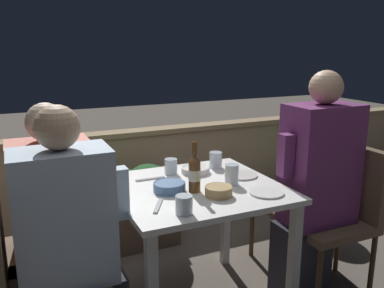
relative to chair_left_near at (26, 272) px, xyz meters
name	(u,v)px	position (x,y,z in m)	size (l,w,h in m)	color
parapet_wall	(127,173)	(0.89, 1.62, -0.15)	(9.00, 0.18, 0.77)	tan
dining_table	(197,204)	(0.89, 0.17, 0.10)	(0.88, 0.83, 0.74)	white
planter_hedge	(121,203)	(0.69, 1.08, -0.20)	(0.81, 0.47, 0.61)	brown
chair_left_near	(26,272)	(0.00, 0.00, 0.00)	(0.47, 0.47, 0.90)	brown
person_blue_shirt	(74,243)	(0.21, 0.00, 0.09)	(0.49, 0.26, 1.25)	#282833
chair_left_far	(19,239)	(-0.02, 0.34, 0.00)	(0.47, 0.47, 0.90)	brown
person_coral_top	(61,218)	(0.19, 0.34, 0.07)	(0.48, 0.26, 1.22)	#282833
chair_right_near	(339,204)	(1.79, 0.03, 0.00)	(0.47, 0.47, 0.90)	brown
person_purple_stripe	(315,186)	(1.59, 0.03, 0.14)	(0.49, 0.26, 1.35)	#282833
chair_right_far	(308,188)	(1.81, 0.34, 0.00)	(0.47, 0.47, 0.90)	brown
beer_bottle	(195,173)	(0.84, 0.09, 0.31)	(0.06, 0.06, 0.27)	brown
plate_0	(241,175)	(1.20, 0.22, 0.21)	(0.20, 0.20, 0.01)	silver
plate_1	(266,192)	(1.17, -0.08, 0.21)	(0.18, 0.18, 0.01)	white
bowl_0	(169,186)	(0.72, 0.15, 0.23)	(0.17, 0.17, 0.05)	#4C709E
bowl_1	(196,169)	(0.98, 0.38, 0.23)	(0.17, 0.17, 0.03)	silver
bowl_2	(219,190)	(0.93, -0.01, 0.24)	(0.14, 0.14, 0.05)	tan
glass_cup_0	(184,205)	(0.68, -0.15, 0.25)	(0.08, 0.08, 0.09)	silver
glass_cup_1	(216,160)	(1.14, 0.43, 0.26)	(0.08, 0.08, 0.10)	silver
glass_cup_2	(232,174)	(1.07, 0.11, 0.26)	(0.07, 0.07, 0.11)	silver
glass_cup_3	(171,166)	(0.84, 0.42, 0.25)	(0.07, 0.07, 0.09)	silver
fork_0	(158,206)	(0.60, -0.02, 0.21)	(0.10, 0.16, 0.01)	silver
fork_1	(150,179)	(0.69, 0.37, 0.21)	(0.17, 0.02, 0.01)	silver
potted_plant	(299,165)	(2.27, 1.00, -0.08)	(0.35, 0.35, 0.75)	brown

